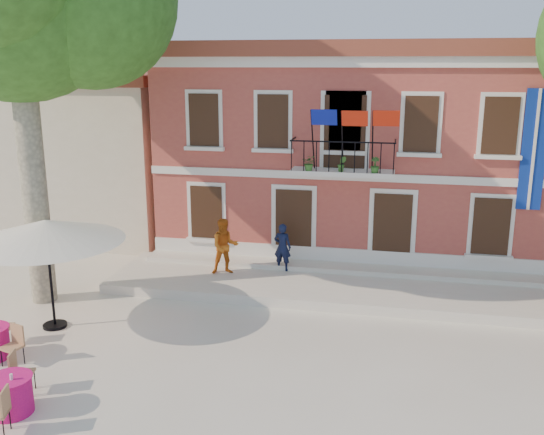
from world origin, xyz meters
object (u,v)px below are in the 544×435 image
Objects in this scene: pedestrian_orange at (225,246)px; pedestrian_navy at (282,247)px; patio_umbrella at (46,231)px; cafe_table_0 at (11,394)px.

pedestrian_navy is at bearing -1.84° from pedestrian_orange.
patio_umbrella is 2.21× the size of pedestrian_orange.
pedestrian_orange is at bearing 28.77° from pedestrian_navy.
patio_umbrella is 2.54× the size of pedestrian_navy.
pedestrian_orange is (3.51, 4.19, -1.45)m from patio_umbrella.
pedestrian_orange is at bearing 50.09° from patio_umbrella.
pedestrian_orange is (-1.73, -0.66, 0.12)m from pedestrian_navy.
cafe_table_0 is (1.38, -3.89, -2.22)m from patio_umbrella.
patio_umbrella is 5.66m from pedestrian_orange.
patio_umbrella is at bearing -152.61° from pedestrian_orange.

